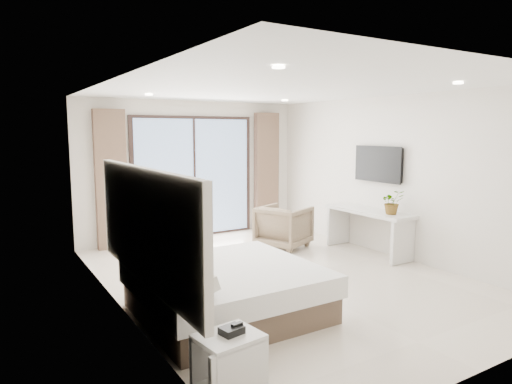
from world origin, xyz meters
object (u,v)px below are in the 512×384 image
armchair (284,225)px  nightstand (229,362)px  bed (226,290)px  console_desk (368,221)px

armchair → nightstand: bearing=115.9°
bed → nightstand: (-0.70, -1.37, -0.06)m
nightstand → console_desk: 4.76m
console_desk → armchair: 1.50m
bed → nightstand: bed is taller
console_desk → bed: bearing=-161.9°
nightstand → armchair: (3.05, 3.57, 0.19)m
console_desk → armchair: (-1.01, 1.10, -0.15)m
armchair → console_desk: bearing=-161.0°
console_desk → nightstand: bearing=-148.7°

